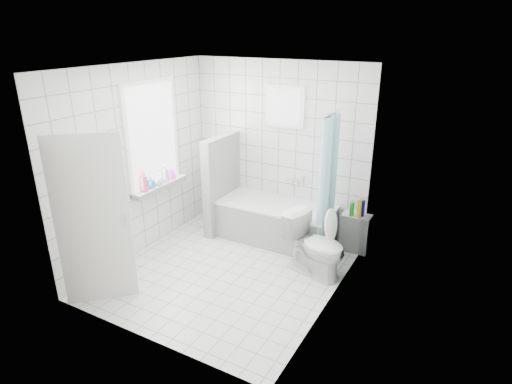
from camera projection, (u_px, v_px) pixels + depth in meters
The scene contains 19 objects.
ground at pixel (227, 271), 5.65m from camera, with size 3.00×3.00×0.00m, color white.
ceiling at pixel (221, 67), 4.70m from camera, with size 3.00×3.00×0.00m, color white.
wall_back at pixel (279, 149), 6.40m from camera, with size 2.80×0.02×2.60m, color white.
wall_front at pixel (136, 226), 3.95m from camera, with size 2.80×0.02×2.60m, color white.
wall_left at pixel (138, 162), 5.80m from camera, with size 0.02×3.00×2.60m, color white.
wall_right at pixel (335, 199), 4.55m from camera, with size 0.02×3.00×2.60m, color white.
window_left at pixel (153, 136), 5.92m from camera, with size 0.01×0.90×1.40m, color white.
window_back at pixel (284, 107), 6.08m from camera, with size 0.50×0.01×0.50m, color white.
window_sill at pixel (160, 187), 6.17m from camera, with size 0.18×1.02×0.08m, color white.
door at pixel (93, 222), 4.73m from camera, with size 0.04×0.80×2.00m, color silver.
bathtub at pixel (276, 222), 6.39m from camera, with size 1.70×0.77×0.58m.
partition_wall at pixel (222, 184), 6.59m from camera, with size 0.15×0.85×1.50m, color white.
tiled_ledge at pixel (355, 233), 6.09m from camera, with size 0.40×0.24×0.55m, color white.
toilet at pixel (316, 245), 5.46m from camera, with size 0.46×0.81×0.82m, color white.
curtain_rod at pixel (333, 113), 5.39m from camera, with size 0.02×0.02×0.80m, color silver.
shower_curtain at pixel (326, 183), 5.61m from camera, with size 0.14×0.48×1.78m, color #41B7BF, non-canonical shape.
tub_faucet at pixel (292, 181), 6.41m from camera, with size 0.18×0.06×0.06m, color silver.
sill_bottles at pixel (156, 178), 6.05m from camera, with size 0.18×0.74×0.30m.
ledge_bottles at pixel (358, 208), 5.91m from camera, with size 0.19×0.13×0.27m.
Camera 1 is at (2.69, -4.09, 3.02)m, focal length 30.00 mm.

